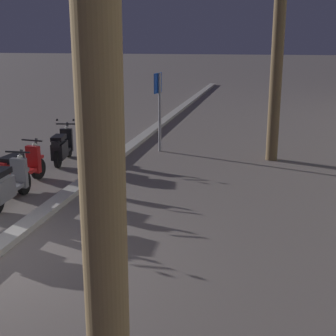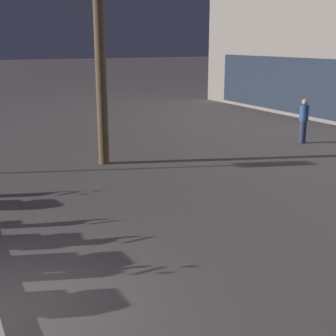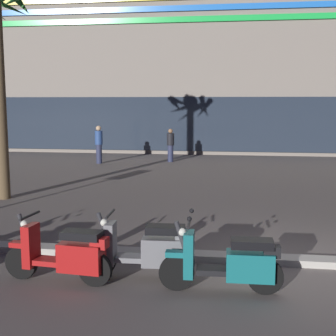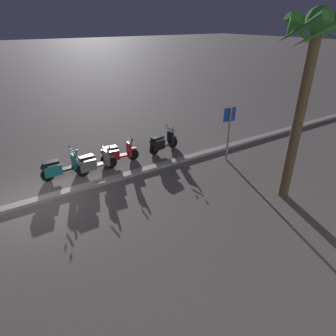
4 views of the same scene
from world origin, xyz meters
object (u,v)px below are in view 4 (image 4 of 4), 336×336
scooter_teal_lead_nearest (60,168)px  palm_tree_far_corner (311,61)px  scooter_red_far_back (117,154)px  crossing_sign (229,128)px  scooter_grey_tail_end (94,163)px  scooter_black_mid_centre (162,143)px

scooter_teal_lead_nearest → palm_tree_far_corner: bearing=138.2°
scooter_red_far_back → palm_tree_far_corner: bearing=124.6°
palm_tree_far_corner → crossing_sign: bearing=-96.2°
scooter_teal_lead_nearest → palm_tree_far_corner: palm_tree_far_corner is taller
crossing_sign → palm_tree_far_corner: (0.37, 3.43, 3.15)m
scooter_grey_tail_end → scooter_teal_lead_nearest: scooter_teal_lead_nearest is taller
scooter_grey_tail_end → scooter_black_mid_centre: bearing=-174.3°
scooter_grey_tail_end → crossing_sign: bearing=160.4°
scooter_grey_tail_end → crossing_sign: size_ratio=0.74×
scooter_red_far_back → crossing_sign: bearing=151.7°
scooter_grey_tail_end → palm_tree_far_corner: 8.58m
scooter_grey_tail_end → scooter_teal_lead_nearest: bearing=-15.9°
scooter_grey_tail_end → palm_tree_far_corner: (-5.17, 5.40, 4.20)m
scooter_red_far_back → crossing_sign: 5.05m
palm_tree_far_corner → scooter_grey_tail_end: bearing=-46.2°
scooter_teal_lead_nearest → crossing_sign: (-6.83, 2.34, 1.06)m
scooter_black_mid_centre → scooter_red_far_back: scooter_black_mid_centre is taller
scooter_black_mid_centre → crossing_sign: crossing_sign is taller
scooter_grey_tail_end → palm_tree_far_corner: bearing=133.8°
scooter_black_mid_centre → crossing_sign: 3.26m
scooter_grey_tail_end → scooter_teal_lead_nearest: 1.34m
crossing_sign → palm_tree_far_corner: size_ratio=0.39×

